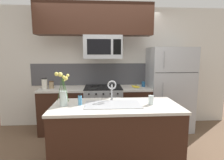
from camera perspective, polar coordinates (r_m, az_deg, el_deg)
ground_plane at (r=3.10m, az=-2.53°, el=-22.56°), size 10.00×10.00×0.00m
rear_partition at (r=3.96m, az=1.31°, el=4.16°), size 5.20×0.10×2.60m
splash_band at (r=3.91m, az=-3.02°, el=1.87°), size 3.13×0.01×0.48m
back_counter_left at (r=3.81m, az=-15.55°, el=-9.26°), size 0.92×0.65×0.91m
back_counter_right at (r=3.80m, az=7.43°, el=-9.07°), size 0.61×0.65×0.91m
stove_range at (r=3.73m, az=-2.87°, el=-9.26°), size 0.76×0.64×0.93m
microwave at (r=3.54m, az=-3.02°, el=10.63°), size 0.74×0.40×0.45m
upper_cabinet_band at (r=3.57m, az=-5.71°, el=19.06°), size 2.23×0.34×0.60m
refrigerator at (r=3.93m, az=18.02°, el=-2.69°), size 0.88×0.74×1.73m
storage_jar_tall at (r=3.74m, az=-21.17°, el=-1.01°), size 0.11×0.11×0.22m
storage_jar_medium at (r=3.73m, az=-19.17°, el=-1.47°), size 0.10×0.10×0.15m
banana_bunch at (r=3.63m, az=7.80°, el=-2.17°), size 0.19×0.16×0.08m
coffee_tin at (r=3.77m, az=10.21°, el=-1.32°), size 0.08×0.08×0.11m
island_counter at (r=2.58m, az=1.24°, el=-17.76°), size 1.73×0.78×0.91m
kitchen_sink at (r=2.43m, az=0.27°, el=-9.61°), size 0.76×0.41×0.16m
sink_faucet at (r=2.56m, az=-0.02°, el=-2.52°), size 0.14×0.14×0.31m
dish_soap_bottle at (r=2.42m, az=-10.39°, el=-6.44°), size 0.06×0.05×0.16m
drinking_glass at (r=2.46m, az=12.61°, el=-6.40°), size 0.07×0.07×0.13m
flower_vase at (r=2.41m, az=-15.63°, el=-4.46°), size 0.20×0.13×0.46m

